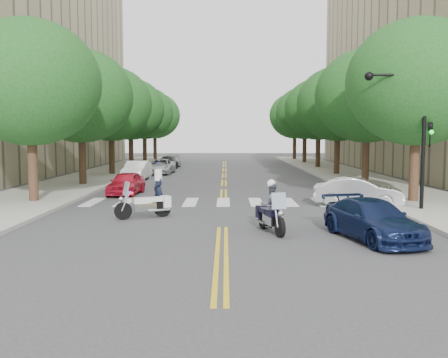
{
  "coord_description": "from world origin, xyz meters",
  "views": [
    {
      "loc": [
        0.1,
        -16.94,
        3.2
      ],
      "look_at": [
        0.04,
        4.33,
        1.3
      ],
      "focal_mm": 40.0,
      "sensor_mm": 36.0,
      "label": 1
    }
  ],
  "objects_px": {
    "convertible": "(358,192)",
    "sedan_blue": "(373,220)",
    "motorcycle_police": "(271,209)",
    "motorcycle_parked": "(148,205)",
    "officer_standing": "(158,189)"
  },
  "relations": [
    {
      "from": "motorcycle_police",
      "to": "motorcycle_parked",
      "type": "bearing_deg",
      "value": -47.76
    },
    {
      "from": "motorcycle_parked",
      "to": "convertible",
      "type": "xyz_separation_m",
      "value": [
        8.95,
        3.2,
        0.14
      ]
    },
    {
      "from": "officer_standing",
      "to": "convertible",
      "type": "distance_m",
      "value": 8.96
    },
    {
      "from": "convertible",
      "to": "sedan_blue",
      "type": "bearing_deg",
      "value": -176.68
    },
    {
      "from": "motorcycle_police",
      "to": "motorcycle_parked",
      "type": "relative_size",
      "value": 1.02
    },
    {
      "from": "motorcycle_police",
      "to": "officer_standing",
      "type": "distance_m",
      "value": 7.42
    },
    {
      "from": "motorcycle_police",
      "to": "sedan_blue",
      "type": "relative_size",
      "value": 0.5
    },
    {
      "from": "officer_standing",
      "to": "convertible",
      "type": "relative_size",
      "value": 0.41
    },
    {
      "from": "motorcycle_police",
      "to": "convertible",
      "type": "bearing_deg",
      "value": -141.61
    },
    {
      "from": "motorcycle_parked",
      "to": "convertible",
      "type": "height_order",
      "value": "motorcycle_parked"
    },
    {
      "from": "convertible",
      "to": "sedan_blue",
      "type": "height_order",
      "value": "convertible"
    },
    {
      "from": "motorcycle_police",
      "to": "officer_standing",
      "type": "xyz_separation_m",
      "value": [
        -4.47,
        5.92,
        0.02
      ]
    },
    {
      "from": "motorcycle_police",
      "to": "sedan_blue",
      "type": "xyz_separation_m",
      "value": [
        3.01,
        -1.13,
        -0.17
      ]
    },
    {
      "from": "sedan_blue",
      "to": "officer_standing",
      "type": "bearing_deg",
      "value": 122.29
    },
    {
      "from": "motorcycle_police",
      "to": "motorcycle_parked",
      "type": "height_order",
      "value": "motorcycle_police"
    }
  ]
}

